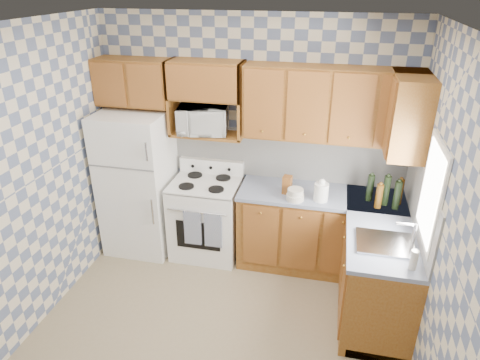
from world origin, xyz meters
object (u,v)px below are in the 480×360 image
Objects in this scene: stove_body at (207,219)px; electric_kettle at (321,192)px; microwave at (203,120)px; refrigerator at (138,183)px.

electric_kettle reaches higher than stove_body.
electric_kettle is at bearing -6.18° from stove_body.
stove_body is at bearing -81.57° from microwave.
refrigerator is 2.10m from electric_kettle.
stove_body is 4.80× the size of electric_kettle.
stove_body is 1.70× the size of microwave.
microwave is at bearing 108.31° from stove_body.
refrigerator is 0.89m from stove_body.
microwave reaches higher than electric_kettle.
microwave is at bearing 13.29° from refrigerator.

